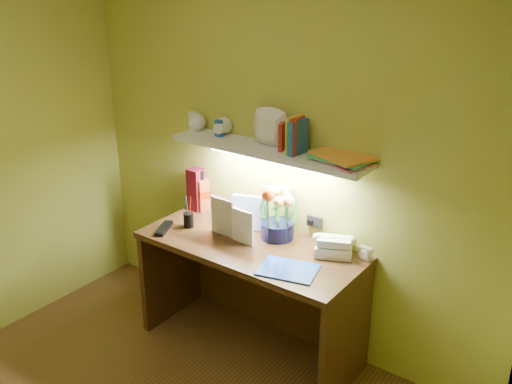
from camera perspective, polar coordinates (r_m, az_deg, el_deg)
desk at (r=3.66m, az=-0.60°, el=-10.49°), size 1.40×0.60×0.75m
flower_bouquet at (r=3.48m, az=2.19°, el=-1.89°), size 0.30×0.30×0.36m
telephone at (r=3.36m, az=7.81°, el=-5.24°), size 0.26×0.23×0.13m
desk_clock at (r=3.34m, az=10.89°, el=-6.04°), size 0.08×0.05×0.08m
whisky_bottle at (r=3.90m, az=-5.40°, el=0.13°), size 0.10×0.10×0.29m
whisky_box at (r=3.92m, az=-6.01°, el=0.27°), size 0.10×0.10×0.29m
pen_cup at (r=3.69m, az=-6.77°, el=-2.33°), size 0.09×0.09×0.16m
art_card at (r=3.63m, az=-0.69°, el=-2.07°), size 0.22×0.12×0.22m
tv_remote at (r=3.69m, az=-9.17°, el=-3.60°), size 0.14×0.21×0.02m
blue_folder at (r=3.19m, az=3.23°, el=-7.76°), size 0.37×0.31×0.01m
desk_book_a at (r=3.60m, az=-4.48°, el=-2.09°), size 0.18×0.04×0.25m
desk_book_b at (r=3.49m, az=-2.34°, el=-3.14°), size 0.16×0.03×0.22m
wall_shelf at (r=3.38m, az=1.56°, el=4.72°), size 1.32×0.34×0.25m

